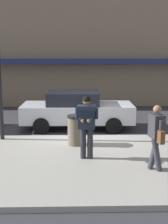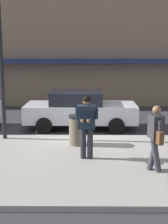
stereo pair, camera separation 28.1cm
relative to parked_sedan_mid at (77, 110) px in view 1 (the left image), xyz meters
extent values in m
plane|color=#333338|center=(0.18, -1.37, -0.79)|extent=(80.00, 80.00, 0.00)
cube|color=#99968E|center=(1.18, -4.22, -0.72)|extent=(32.00, 5.30, 0.14)
cube|color=silver|center=(1.18, -1.32, -0.79)|extent=(28.00, 0.12, 0.01)
cube|color=#84705B|center=(1.18, 7.13, 4.49)|extent=(28.00, 4.00, 10.55)
cube|color=navy|center=(1.18, 4.78, 1.81)|extent=(26.60, 0.70, 0.24)
cube|color=silver|center=(0.04, 0.00, -0.12)|extent=(4.52, 1.87, 0.70)
cube|color=black|center=(-0.14, 0.00, 0.49)|extent=(2.09, 1.66, 0.52)
cylinder|color=black|center=(1.45, 0.84, -0.47)|extent=(0.64, 0.23, 0.64)
cylinder|color=black|center=(1.43, -0.87, -0.47)|extent=(0.64, 0.23, 0.64)
cylinder|color=black|center=(-1.34, 0.87, -0.47)|extent=(0.64, 0.23, 0.64)
cylinder|color=black|center=(-1.36, -0.84, -0.47)|extent=(0.64, 0.23, 0.64)
cylinder|color=#23232B|center=(0.38, -4.07, -0.21)|extent=(0.16, 0.16, 0.88)
cylinder|color=#23232B|center=(0.18, -4.05, -0.21)|extent=(0.16, 0.16, 0.88)
cube|color=#192333|center=(0.28, -4.06, 0.55)|extent=(0.50, 0.36, 0.64)
cube|color=#192333|center=(0.28, -4.06, 0.82)|extent=(0.56, 0.40, 0.12)
cylinder|color=#192333|center=(0.54, -4.10, 0.66)|extent=(0.11, 0.11, 0.30)
cylinder|color=#192333|center=(0.40, -4.24, 0.51)|extent=(0.14, 0.31, 0.10)
sphere|color=#8C6647|center=(0.32, -4.37, 0.51)|extent=(0.10, 0.10, 0.10)
cylinder|color=#192333|center=(0.01, -4.03, 0.66)|extent=(0.11, 0.11, 0.30)
cylinder|color=#192333|center=(0.11, -4.20, 0.51)|extent=(0.14, 0.31, 0.10)
sphere|color=#8C6647|center=(0.16, -4.35, 0.51)|extent=(0.10, 0.10, 0.10)
cube|color=black|center=(0.23, -4.40, 0.51)|extent=(0.09, 0.15, 0.07)
sphere|color=#8C6647|center=(0.27, -4.09, 1.01)|extent=(0.22, 0.22, 0.22)
sphere|color=black|center=(0.27, -4.09, 1.04)|extent=(0.23, 0.23, 0.23)
cylinder|color=#33333D|center=(1.99, -4.90, -0.22)|extent=(0.35, 0.21, 0.87)
cylinder|color=#33333D|center=(2.02, -5.07, -0.22)|extent=(0.35, 0.21, 0.87)
cube|color=#2D2D33|center=(2.01, -4.99, 0.51)|extent=(0.35, 0.46, 0.60)
cylinder|color=#2D2D33|center=(1.96, -4.74, 0.43)|extent=(0.10, 0.10, 0.58)
cylinder|color=#2D2D33|center=(2.05, -5.23, 0.43)|extent=(0.10, 0.10, 0.58)
sphere|color=#8C6647|center=(2.01, -4.99, 0.94)|extent=(0.21, 0.21, 0.21)
cube|color=brown|center=(2.04, -5.29, 0.31)|extent=(0.16, 0.26, 0.32)
cylinder|color=#665B4C|center=(-0.03, -2.72, -0.20)|extent=(0.52, 0.52, 0.90)
cylinder|color=black|center=(-0.03, -2.72, 0.29)|extent=(0.55, 0.55, 0.08)
camera|label=1|loc=(-0.01, -12.55, 2.37)|focal=50.00mm
camera|label=2|loc=(0.27, -12.55, 2.37)|focal=50.00mm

